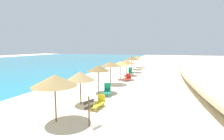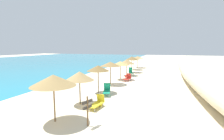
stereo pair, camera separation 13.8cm
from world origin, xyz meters
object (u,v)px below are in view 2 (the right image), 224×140
at_px(wooden_signpost, 88,108).
at_px(beach_umbrella_8, 138,57).
at_px(beach_umbrella_0, 53,80).
at_px(beach_umbrella_5, 127,62).
at_px(beach_umbrella_4, 121,63).
at_px(lounge_chair_1, 128,78).
at_px(beach_umbrella_1, 80,76).
at_px(beach_umbrella_6, 132,58).
at_px(lounge_chair_2, 107,90).
at_px(lounge_chair_0, 97,103).
at_px(beach_umbrella_3, 110,64).
at_px(lounge_chair_3, 131,72).
at_px(cooler_box, 127,76).
at_px(beach_umbrella_2, 98,68).
at_px(beach_umbrella_7, 134,58).
at_px(beach_ball, 100,105).

bearing_deg(wooden_signpost, beach_umbrella_8, 21.19).
bearing_deg(beach_umbrella_0, beach_umbrella_5, 0.19).
bearing_deg(beach_umbrella_5, beach_umbrella_4, -179.44).
relative_size(lounge_chair_1, wooden_signpost, 0.87).
xyz_separation_m(beach_umbrella_1, lounge_chair_1, (10.52, -1.28, -1.87)).
height_order(beach_umbrella_6, lounge_chair_2, beach_umbrella_6).
bearing_deg(beach_umbrella_4, lounge_chair_0, -172.68).
bearing_deg(beach_umbrella_3, wooden_signpost, -167.27).
bearing_deg(lounge_chair_3, cooler_box, 68.01).
distance_m(beach_umbrella_5, lounge_chair_3, 2.01).
height_order(beach_umbrella_2, lounge_chair_0, beach_umbrella_2).
distance_m(beach_umbrella_2, beach_umbrella_5, 11.08).
xyz_separation_m(beach_umbrella_2, beach_umbrella_8, (22.02, 0.14, -0.15)).
height_order(beach_umbrella_7, lounge_chair_3, beach_umbrella_7).
distance_m(beach_umbrella_3, wooden_signpost, 11.38).
bearing_deg(beach_umbrella_4, beach_umbrella_3, 174.56).
relative_size(beach_umbrella_5, lounge_chair_2, 1.59).
bearing_deg(lounge_chair_1, lounge_chair_2, 99.49).
xyz_separation_m(lounge_chair_3, wooden_signpost, (-18.97, -1.73, 0.55)).
xyz_separation_m(beach_umbrella_4, lounge_chair_2, (-7.91, -0.93, -1.82)).
distance_m(beach_umbrella_0, lounge_chair_3, 19.18).
xyz_separation_m(beach_umbrella_7, lounge_chair_0, (-22.49, -1.85, -1.94)).
relative_size(lounge_chair_0, lounge_chair_3, 1.05).
bearing_deg(wooden_signpost, beach_umbrella_6, 22.03).
bearing_deg(beach_umbrella_2, beach_umbrella_6, -0.70).
relative_size(beach_umbrella_4, beach_umbrella_7, 1.00).
height_order(beach_umbrella_4, beach_umbrella_5, beach_umbrella_5).
distance_m(lounge_chair_2, beach_ball, 3.25).
bearing_deg(lounge_chair_1, lounge_chair_0, 102.83).
height_order(beach_umbrella_0, beach_umbrella_4, beach_umbrella_0).
bearing_deg(cooler_box, beach_umbrella_0, 178.58).
distance_m(beach_umbrella_0, beach_umbrella_3, 11.12).
bearing_deg(beach_umbrella_0, beach_umbrella_8, 0.63).
height_order(beach_umbrella_0, lounge_chair_1, beach_umbrella_0).
xyz_separation_m(beach_umbrella_2, beach_umbrella_6, (14.61, -0.18, 0.10)).
distance_m(beach_umbrella_0, lounge_chair_2, 6.91).
distance_m(beach_umbrella_3, beach_umbrella_4, 3.34).
distance_m(beach_umbrella_1, lounge_chair_3, 15.79).
bearing_deg(beach_ball, lounge_chair_2, 11.84).
bearing_deg(cooler_box, beach_ball, -174.88).
bearing_deg(beach_umbrella_2, lounge_chair_1, -10.73).
relative_size(beach_umbrella_8, lounge_chair_0, 1.54).
xyz_separation_m(beach_umbrella_1, beach_umbrella_7, (22.16, 0.24, 0.05)).
bearing_deg(lounge_chair_0, beach_ball, -107.71).
bearing_deg(beach_umbrella_4, lounge_chair_1, -115.07).
height_order(beach_umbrella_1, lounge_chair_0, beach_umbrella_1).
height_order(beach_umbrella_1, cooler_box, beach_umbrella_1).
distance_m(beach_umbrella_5, cooler_box, 2.75).
distance_m(beach_umbrella_5, beach_umbrella_6, 3.55).
distance_m(beach_umbrella_8, beach_ball, 25.87).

